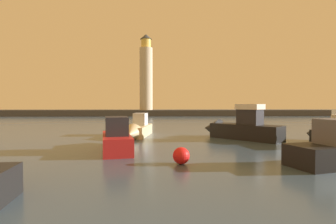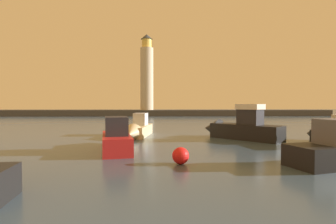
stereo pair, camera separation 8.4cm
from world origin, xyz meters
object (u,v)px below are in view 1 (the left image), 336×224
motorboat_1 (116,138)px  lighthouse (146,74)px  motorboat_3 (137,129)px  mooring_buoy (181,156)px  motorboat_0 (238,128)px

motorboat_1 → lighthouse: bearing=90.2°
motorboat_1 → motorboat_3: 6.56m
motorboat_1 → mooring_buoy: 5.97m
motorboat_3 → mooring_buoy: (3.00, -11.00, -0.24)m
lighthouse → motorboat_1: (0.18, -48.36, -9.52)m
lighthouse → motorboat_0: (9.80, -43.38, -9.35)m
motorboat_0 → motorboat_1: motorboat_0 is taller
lighthouse → mooring_buoy: lighthouse is taller
motorboat_1 → motorboat_0: bearing=27.4°
lighthouse → motorboat_0: bearing=-77.3°
motorboat_0 → motorboat_1: (-9.63, -4.98, -0.17)m
lighthouse → motorboat_1: lighthouse is taller
motorboat_0 → motorboat_1: size_ratio=1.01×
motorboat_0 → mooring_buoy: 11.08m
motorboat_0 → mooring_buoy: bearing=-121.1°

